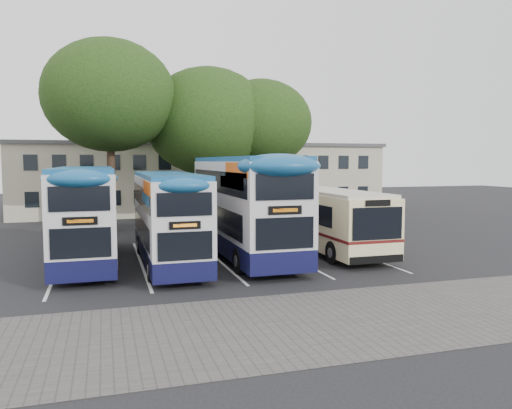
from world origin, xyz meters
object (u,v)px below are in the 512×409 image
object	(u,v)px
bus_dd_left	(85,210)
bus_single	(323,215)
tree_right	(261,123)
bus_dd_mid	(168,214)
tree_left	(109,96)
bus_dd_right	(244,202)
tree_mid	(208,122)
lamp_post	(294,155)

from	to	relation	value
bus_dd_left	bus_single	world-z (taller)	bus_dd_left
tree_right	bus_dd_mid	world-z (taller)	tree_right
tree_left	bus_dd_mid	world-z (taller)	tree_left
tree_left	bus_single	world-z (taller)	tree_left
bus_dd_right	bus_single	bearing A→B (deg)	6.61
tree_left	tree_right	size ratio (longest dim) A/B	1.18
tree_mid	bus_single	world-z (taller)	tree_mid
tree_left	tree_mid	size ratio (longest dim) A/B	1.10
tree_right	bus_single	world-z (taller)	tree_right
tree_left	bus_dd_right	bearing A→B (deg)	-61.28
bus_single	tree_right	bearing A→B (deg)	88.97
bus_dd_left	bus_dd_mid	size ratio (longest dim) A/B	1.06
bus_single	lamp_post	bearing A→B (deg)	74.82
bus_dd_right	bus_dd_mid	bearing A→B (deg)	-166.70
tree_mid	bus_dd_left	bearing A→B (deg)	-124.18
bus_dd_left	bus_dd_mid	bearing A→B (deg)	-21.77
bus_dd_right	tree_right	bearing A→B (deg)	68.67
tree_left	tree_right	distance (m)	10.80
tree_right	bus_single	size ratio (longest dim) A/B	1.00
tree_mid	tree_right	xyz separation A→B (m)	(3.85, -0.49, -0.07)
tree_left	bus_dd_mid	distance (m)	13.66
tree_mid	bus_dd_left	world-z (taller)	tree_mid
tree_mid	bus_dd_right	world-z (taller)	tree_mid
lamp_post	bus_single	distance (m)	15.00
tree_mid	tree_right	bearing A→B (deg)	-7.19
bus_dd_mid	tree_right	bearing A→B (deg)	56.77
tree_left	bus_single	bearing A→B (deg)	-44.79
tree_right	lamp_post	bearing A→B (deg)	36.17
tree_mid	bus_dd_right	bearing A→B (deg)	-93.82
lamp_post	bus_dd_mid	xyz separation A→B (m)	(-12.07, -15.53, -2.84)
tree_right	bus_dd_mid	bearing A→B (deg)	-123.23
tree_right	bus_dd_mid	distance (m)	16.23
lamp_post	tree_right	size ratio (longest dim) A/B	0.86
lamp_post	bus_dd_left	size ratio (longest dim) A/B	0.87
bus_dd_left	bus_single	bearing A→B (deg)	-0.02
tree_right	bus_dd_right	size ratio (longest dim) A/B	0.92
tree_left	tree_mid	bearing A→B (deg)	13.20
lamp_post	bus_dd_right	world-z (taller)	lamp_post
tree_mid	tree_right	size ratio (longest dim) A/B	1.07
lamp_post	tree_mid	size ratio (longest dim) A/B	0.80
bus_dd_mid	bus_single	world-z (taller)	bus_dd_mid
tree_mid	bus_dd_mid	distance (m)	15.06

